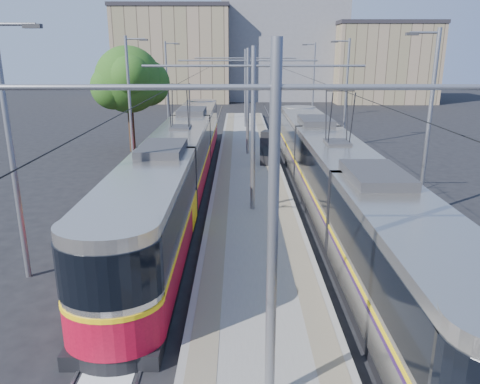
{
  "coord_description": "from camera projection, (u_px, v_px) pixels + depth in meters",
  "views": [
    {
      "loc": [
        -0.62,
        -11.89,
        7.06
      ],
      "look_at": [
        -0.56,
        6.27,
        1.6
      ],
      "focal_mm": 35.0,
      "sensor_mm": 36.0,
      "label": 1
    }
  ],
  "objects": [
    {
      "name": "ground",
      "position": [
        260.0,
        308.0,
        13.42
      ],
      "size": [
        160.0,
        160.0,
        0.0
      ],
      "primitive_type": "plane",
      "color": "black",
      "rests_on": "ground"
    },
    {
      "name": "platform",
      "position": [
        248.0,
        165.0,
        29.66
      ],
      "size": [
        4.0,
        50.0,
        0.3
      ],
      "primitive_type": "cube",
      "color": "gray",
      "rests_on": "ground"
    },
    {
      "name": "tactile_strip_left",
      "position": [
        226.0,
        163.0,
        29.61
      ],
      "size": [
        0.7,
        50.0,
        0.01
      ],
      "primitive_type": "cube",
      "color": "gray",
      "rests_on": "platform"
    },
    {
      "name": "tactile_strip_right",
      "position": [
        271.0,
        163.0,
        29.62
      ],
      "size": [
        0.7,
        50.0,
        0.01
      ],
      "primitive_type": "cube",
      "color": "gray",
      "rests_on": "platform"
    },
    {
      "name": "rails",
      "position": [
        248.0,
        167.0,
        29.7
      ],
      "size": [
        8.71,
        70.0,
        0.03
      ],
      "color": "gray",
      "rests_on": "ground"
    },
    {
      "name": "track_arrow",
      "position": [
        107.0,
        378.0,
        10.54
      ],
      "size": [
        1.2,
        5.0,
        0.01
      ],
      "primitive_type": "cube",
      "color": "silver",
      "rests_on": "ground"
    },
    {
      "name": "tram_left",
      "position": [
        182.0,
        158.0,
        24.43
      ],
      "size": [
        2.43,
        30.04,
        5.5
      ],
      "color": "black",
      "rests_on": "ground"
    },
    {
      "name": "tram_right",
      "position": [
        335.0,
        176.0,
        20.39
      ],
      "size": [
        2.43,
        29.24,
        5.5
      ],
      "color": "black",
      "rests_on": "ground"
    },
    {
      "name": "catenary",
      "position": [
        250.0,
        100.0,
        25.67
      ],
      "size": [
        9.2,
        70.0,
        7.0
      ],
      "color": "gray",
      "rests_on": "platform"
    },
    {
      "name": "street_lamps",
      "position": [
        248.0,
        95.0,
        32.33
      ],
      "size": [
        15.18,
        38.22,
        8.0
      ],
      "color": "gray",
      "rests_on": "ground"
    },
    {
      "name": "shelter",
      "position": [
        267.0,
        147.0,
        28.91
      ],
      "size": [
        0.88,
        1.1,
        2.11
      ],
      "rotation": [
        0.0,
        0.0,
        -0.35
      ],
      "color": "black",
      "rests_on": "platform"
    },
    {
      "name": "tree",
      "position": [
        133.0,
        81.0,
        33.35
      ],
      "size": [
        5.16,
        4.77,
        7.5
      ],
      "color": "#382314",
      "rests_on": "ground"
    },
    {
      "name": "building_left",
      "position": [
        175.0,
        54.0,
        68.92
      ],
      "size": [
        16.32,
        12.24,
        13.36
      ],
      "color": "gray",
      "rests_on": "ground"
    },
    {
      "name": "building_centre",
      "position": [
        281.0,
        48.0,
        72.52
      ],
      "size": [
        18.36,
        14.28,
        15.28
      ],
      "color": "slate",
      "rests_on": "ground"
    },
    {
      "name": "building_right",
      "position": [
        381.0,
        62.0,
        67.41
      ],
      "size": [
        14.28,
        10.2,
        11.12
      ],
      "color": "gray",
      "rests_on": "ground"
    }
  ]
}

